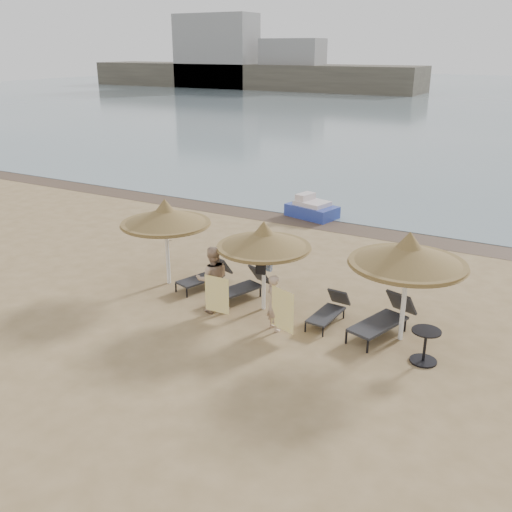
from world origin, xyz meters
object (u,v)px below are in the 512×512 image
at_px(lounger_far_left, 207,275).
at_px(lounger_near_right, 330,310).
at_px(palapa_left, 165,217).
at_px(palapa_center, 264,240).
at_px(lounger_near_left, 244,286).
at_px(person_right, 274,299).
at_px(side_table, 425,347).
at_px(pedal_boat, 312,209).
at_px(person_left, 213,274).
at_px(lounger_far_right, 385,318).
at_px(palapa_right, 408,255).

bearing_deg(lounger_far_left, lounger_near_right, 11.92).
xyz_separation_m(palapa_left, palapa_center, (3.33, -0.19, -0.10)).
height_order(palapa_center, lounger_near_left, palapa_center).
xyz_separation_m(lounger_near_left, person_right, (1.65, -1.32, 0.49)).
distance_m(lounger_far_left, person_right, 3.41).
bearing_deg(side_table, person_right, -175.87).
bearing_deg(side_table, pedal_boat, 126.46).
bearing_deg(lounger_far_left, pedal_boat, 109.36).
bearing_deg(palapa_left, person_right, -15.15).
bearing_deg(person_left, pedal_boat, -117.26).
bearing_deg(palapa_left, pedal_boat, 84.54).
bearing_deg(lounger_near_right, palapa_left, -176.53).
xyz_separation_m(lounger_near_left, person_left, (-0.27, -1.15, 0.70)).
relative_size(palapa_left, lounger_far_left, 1.43).
xyz_separation_m(palapa_left, lounger_far_right, (6.60, 0.06, -1.66)).
bearing_deg(palapa_right, palapa_left, 179.48).
height_order(palapa_right, lounger_far_right, palapa_right).
relative_size(lounger_near_left, lounger_near_right, 1.15).
height_order(lounger_far_left, pedal_boat, pedal_boat).
relative_size(lounger_far_left, side_table, 2.33).
distance_m(palapa_right, lounger_far_left, 6.21).
bearing_deg(person_left, palapa_center, 179.18).
distance_m(lounger_far_left, lounger_far_right, 5.49).
bearing_deg(person_right, lounger_far_right, -124.45).
bearing_deg(side_table, lounger_far_right, 142.57).
height_order(lounger_near_right, lounger_far_right, lounger_far_right).
height_order(lounger_far_right, pedal_boat, pedal_boat).
bearing_deg(person_right, person_left, 24.99).
bearing_deg(palapa_left, palapa_center, -3.19).
relative_size(lounger_far_left, person_right, 1.08).
relative_size(palapa_right, lounger_far_right, 1.27).
bearing_deg(palapa_right, person_right, -159.93).
bearing_deg(lounger_far_right, lounger_near_left, -164.64).
bearing_deg(person_left, person_right, 139.41).
distance_m(palapa_left, palapa_right, 7.04).
bearing_deg(lounger_far_left, lounger_far_right, 13.91).
relative_size(palapa_right, person_left, 1.30).
xyz_separation_m(palapa_left, person_left, (2.23, -0.96, -1.01)).
bearing_deg(palapa_right, side_table, -46.55).
distance_m(lounger_far_left, lounger_near_left, 1.39).
distance_m(lounger_near_left, person_left, 1.37).
height_order(lounger_far_left, lounger_near_left, lounger_near_left).
relative_size(palapa_left, person_left, 1.24).
height_order(person_left, person_right, person_left).
height_order(palapa_center, lounger_far_right, palapa_center).
bearing_deg(palapa_center, lounger_near_left, 155.48).
distance_m(palapa_center, lounger_far_right, 3.63).
bearing_deg(lounger_far_right, person_left, -149.65).
height_order(palapa_left, side_table, palapa_left).
bearing_deg(person_right, lounger_near_left, -8.68).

